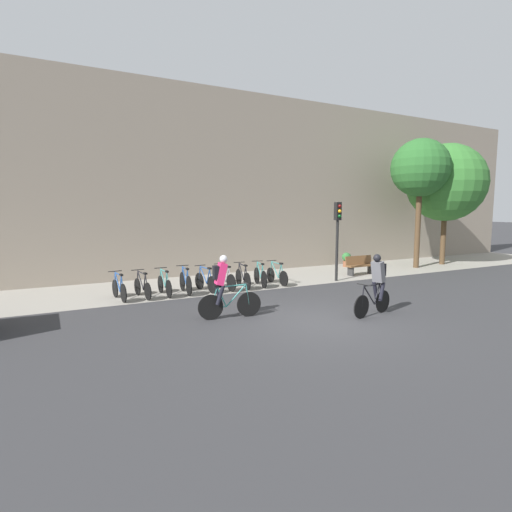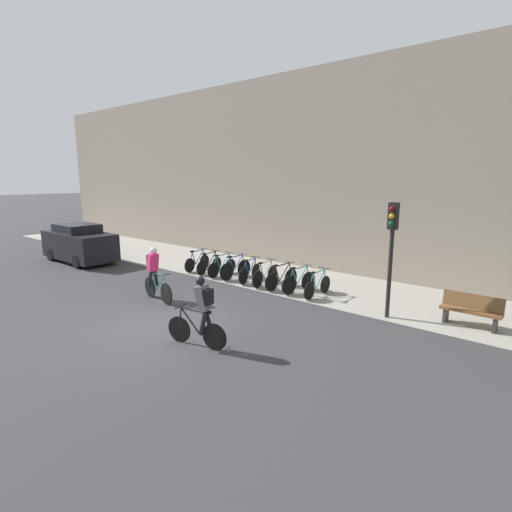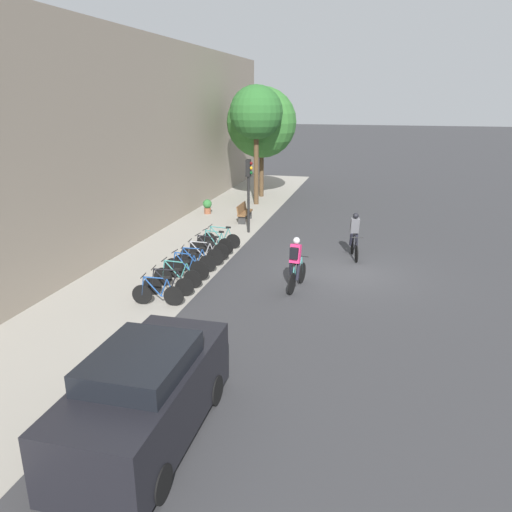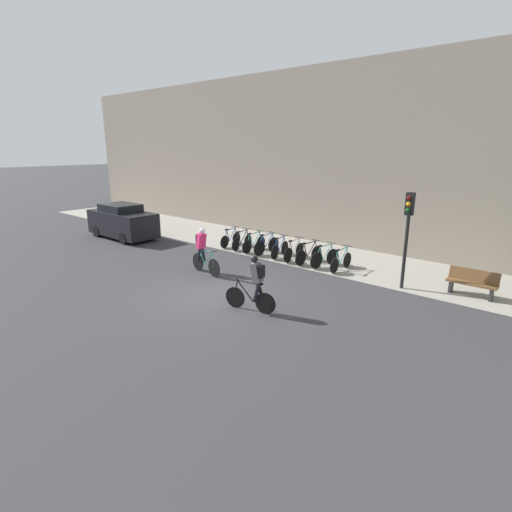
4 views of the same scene
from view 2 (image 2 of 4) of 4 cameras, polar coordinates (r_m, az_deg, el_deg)
The scene contains 17 objects.
ground at distance 11.51m, azimuth -13.80°, elevation -9.80°, with size 200.00×200.00×0.00m, color #333335.
kerb_strip at distance 16.19m, azimuth 5.85°, elevation -3.41°, with size 44.00×4.50×0.01m, color gray.
building_facade at distance 17.85m, azimuth 10.85°, elevation 11.81°, with size 44.00×0.60×8.65m, color gray.
cyclist_pink at distance 13.75m, azimuth -14.30°, elevation -2.27°, with size 1.82×0.52×1.80m.
cyclist_grey at distance 9.68m, azimuth -7.77°, elevation -7.67°, with size 1.69×0.57×1.77m.
parked_bike_0 at distance 17.89m, azimuth -8.41°, elevation -0.82°, with size 0.46×1.60×0.95m.
parked_bike_1 at distance 17.33m, azimuth -6.71°, elevation -1.18°, with size 0.46×1.64×0.94m.
parked_bike_2 at distance 16.78m, azimuth -4.89°, elevation -1.51°, with size 0.46×1.68×0.95m.
parked_bike_3 at distance 16.25m, azimuth -2.96°, elevation -1.81°, with size 0.46×1.69×0.99m.
parked_bike_4 at distance 15.75m, azimuth -0.89°, elevation -2.31°, with size 0.46×1.58×0.95m.
parked_bike_5 at distance 15.26m, azimuth 1.31°, elevation -2.72°, with size 0.46×1.69×0.97m.
parked_bike_6 at distance 14.80m, azimuth 3.65°, elevation -3.17°, with size 0.46×1.71×0.97m.
parked_bike_7 at distance 14.37m, azimuth 6.13°, elevation -3.63°, with size 0.48×1.64×0.98m.
parked_bike_8 at distance 13.97m, azimuth 8.78°, elevation -4.20°, with size 0.46×1.68×0.95m.
traffic_light_pole at distance 11.98m, azimuth 18.82°, elevation 2.35°, with size 0.26×0.30×3.37m.
bench at distance 12.58m, azimuth 28.37°, elevation -6.80°, with size 1.54×0.44×0.89m.
parked_car at distance 21.25m, azimuth -23.93°, elevation 1.63°, with size 4.30×1.84×1.85m.
Camera 2 is at (8.79, -6.23, 4.04)m, focal length 28.00 mm.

